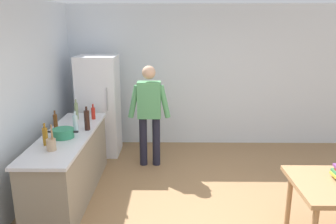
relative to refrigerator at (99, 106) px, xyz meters
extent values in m
cube|color=silver|center=(1.90, 0.60, 0.45)|extent=(6.40, 0.12, 2.70)
cube|color=gray|center=(-0.10, -1.60, -0.47)|extent=(0.60, 2.12, 0.86)
cube|color=silver|center=(-0.10, -1.60, -0.02)|extent=(0.64, 2.20, 0.04)
cube|color=white|center=(0.00, 0.00, 0.00)|extent=(0.70, 0.64, 1.80)
cylinder|color=#B2B2B7|center=(0.22, -0.34, 0.20)|extent=(0.02, 0.02, 0.40)
cylinder|color=#1E1E2D|center=(0.84, -0.55, -0.48)|extent=(0.13, 0.13, 0.84)
cylinder|color=#1E1E2D|center=(1.06, -0.55, -0.48)|extent=(0.13, 0.13, 0.84)
cube|color=#519960|center=(0.95, -0.55, 0.24)|extent=(0.38, 0.22, 0.60)
sphere|color=tan|center=(0.95, -0.55, 0.69)|extent=(0.22, 0.22, 0.22)
cylinder|color=#519960|center=(0.70, -0.59, 0.22)|extent=(0.20, 0.09, 0.55)
cylinder|color=#519960|center=(1.20, -0.59, 0.22)|extent=(0.20, 0.09, 0.55)
cylinder|color=#9E754C|center=(2.70, -2.35, -0.55)|extent=(0.06, 0.06, 0.70)
cylinder|color=#2D845B|center=(-0.11, -1.73, 0.06)|extent=(0.28, 0.28, 0.12)
cube|color=black|center=(-0.28, -1.73, 0.08)|extent=(0.06, 0.03, 0.02)
cube|color=black|center=(0.06, -1.73, 0.08)|extent=(0.06, 0.03, 0.02)
cylinder|color=tan|center=(-0.11, -2.19, 0.07)|extent=(0.11, 0.11, 0.14)
cylinder|color=olive|center=(-0.09, -2.18, 0.21)|extent=(0.02, 0.05, 0.22)
cylinder|color=olive|center=(-0.09, -2.20, 0.21)|extent=(0.02, 0.04, 0.22)
cylinder|color=#996619|center=(-0.24, -2.01, 0.11)|extent=(0.06, 0.06, 0.22)
cylinder|color=#996619|center=(-0.24, -2.01, 0.25)|extent=(0.03, 0.03, 0.06)
cylinder|color=silver|center=(0.00, -1.52, 0.12)|extent=(0.07, 0.07, 0.24)
cylinder|color=silver|center=(0.00, -1.52, 0.27)|extent=(0.03, 0.03, 0.06)
cylinder|color=gray|center=(-0.16, -0.87, 0.13)|extent=(0.06, 0.06, 0.26)
cylinder|color=gray|center=(-0.16, -0.87, 0.29)|extent=(0.02, 0.02, 0.06)
cylinder|color=#5B3314|center=(-0.34, -1.32, 0.10)|extent=(0.06, 0.06, 0.20)
cylinder|color=#5B3314|center=(-0.34, -1.32, 0.23)|extent=(0.02, 0.02, 0.06)
cylinder|color=#B22319|center=(0.09, -0.86, 0.09)|extent=(0.06, 0.06, 0.18)
cylinder|color=#B22319|center=(0.09, -0.86, 0.21)|extent=(0.02, 0.02, 0.06)
cylinder|color=black|center=(0.13, -1.41, 0.14)|extent=(0.08, 0.08, 0.28)
cylinder|color=black|center=(0.13, -1.41, 0.31)|extent=(0.03, 0.03, 0.06)
camera|label=1|loc=(1.32, -5.91, 1.48)|focal=36.00mm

